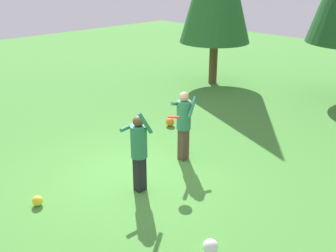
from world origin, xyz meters
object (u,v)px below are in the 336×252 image
person_catcher (184,120)px  ball_yellow (38,201)px  ball_orange (170,122)px  ball_white (210,247)px  person_thrower (139,147)px  frisbee (174,117)px

person_catcher → ball_yellow: person_catcher is taller
ball_orange → ball_white: (4.48, -3.54, 0.00)m
person_catcher → ball_orange: bearing=-152.4°
ball_orange → person_catcher: bearing=-36.6°
ball_yellow → ball_white: ball_white is taller
person_thrower → ball_orange: (-2.14, 3.04, -0.88)m
frisbee → ball_white: size_ratio=1.43×
frisbee → ball_orange: 3.17m
person_catcher → ball_orange: 2.39m
ball_orange → ball_yellow: 5.01m
ball_yellow → person_catcher: bearing=80.1°
person_thrower → ball_yellow: size_ratio=8.58×
person_thrower → frisbee: person_thrower is taller
ball_orange → ball_white: bearing=-38.3°
frisbee → ball_yellow: 3.28m
person_thrower → person_catcher: (-0.36, 1.72, 0.02)m
person_thrower → ball_orange: size_ratio=7.31×
person_thrower → person_catcher: bearing=10.2°
person_thrower → person_catcher: size_ratio=1.07×
person_catcher → ball_white: person_catcher is taller
person_thrower → ball_yellow: person_thrower is taller
person_catcher → ball_yellow: (-0.62, -3.55, -0.92)m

